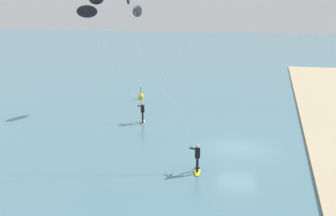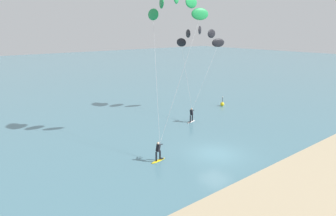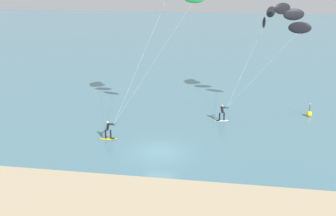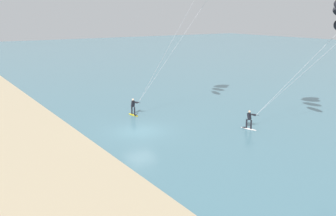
{
  "view_description": "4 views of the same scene",
  "coord_description": "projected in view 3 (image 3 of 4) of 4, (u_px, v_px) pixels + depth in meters",
  "views": [
    {
      "loc": [
        -28.23,
        -1.81,
        9.55
      ],
      "look_at": [
        1.2,
        5.16,
        2.22
      ],
      "focal_mm": 46.31,
      "sensor_mm": 36.0,
      "label": 1
    },
    {
      "loc": [
        -18.76,
        -16.44,
        10.63
      ],
      "look_at": [
        -1.07,
        5.35,
        3.23
      ],
      "focal_mm": 32.33,
      "sensor_mm": 36.0,
      "label": 2
    },
    {
      "loc": [
        5.46,
        -29.87,
        13.86
      ],
      "look_at": [
        -0.01,
        4.47,
        2.3
      ],
      "focal_mm": 44.08,
      "sensor_mm": 36.0,
      "label": 3
    },
    {
      "loc": [
        26.91,
        -14.78,
        9.7
      ],
      "look_at": [
        0.99,
        2.23,
        1.93
      ],
      "focal_mm": 40.31,
      "sensor_mm": 36.0,
      "label": 4
    }
  ],
  "objects": [
    {
      "name": "ground_plane",
      "position": [
        159.0,
        152.0,
        33.18
      ],
      "size": [
        240.0,
        240.0,
        0.0
      ],
      "primitive_type": "plane",
      "color": "slate"
    },
    {
      "name": "kitesurfer_mid_water",
      "position": [
        280.0,
        20.0,
        40.29
      ],
      "size": [
        8.66,
        7.63,
        10.97
      ],
      "color": "white",
      "rests_on": "ground"
    },
    {
      "name": "marker_buoy",
      "position": [
        309.0,
        114.0,
        41.3
      ],
      "size": [
        0.56,
        0.56,
        1.38
      ],
      "color": "yellow",
      "rests_on": "ground"
    }
  ]
}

